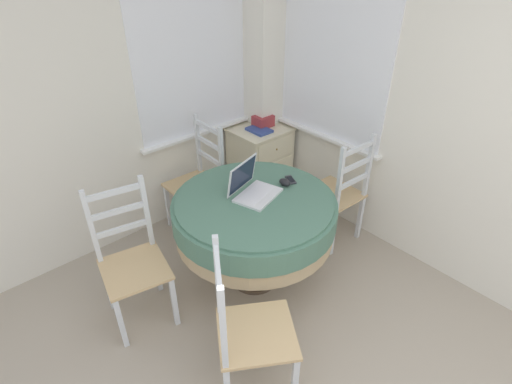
{
  "coord_description": "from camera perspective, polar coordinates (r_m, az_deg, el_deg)",
  "views": [
    {
      "loc": [
        -0.66,
        0.02,
        2.29
      ],
      "look_at": [
        1.01,
        1.89,
        0.68
      ],
      "focal_mm": 28.0,
      "sensor_mm": 36.0,
      "label": 1
    }
  ],
  "objects": [
    {
      "name": "round_dining_table",
      "position": [
        2.84,
        -0.24,
        -3.38
      ],
      "size": [
        1.16,
        1.16,
        0.75
      ],
      "color": "#4C3D2D",
      "rests_on": "ground_plane"
    },
    {
      "name": "corner_room_shell",
      "position": [
        2.77,
        3.17,
        11.27
      ],
      "size": [
        4.3,
        4.77,
        2.55
      ],
      "color": "white",
      "rests_on": "ground_plane"
    },
    {
      "name": "dining_chair_left_flank",
      "position": [
        2.81,
        -17.27,
        -9.52
      ],
      "size": [
        0.49,
        0.5,
        1.01
      ],
      "color": "tan",
      "rests_on": "ground_plane"
    },
    {
      "name": "corner_cabinet",
      "position": [
        4.04,
        0.59,
        4.31
      ],
      "size": [
        0.53,
        0.48,
        0.73
      ],
      "color": "beige",
      "rests_on": "ground_plane"
    },
    {
      "name": "cell_phone",
      "position": [
        2.98,
        4.98,
        1.76
      ],
      "size": [
        0.1,
        0.13,
        0.01
      ],
      "color": "#2D2D33",
      "rests_on": "round_dining_table"
    },
    {
      "name": "book_on_cabinet",
      "position": [
        3.82,
        0.46,
        8.85
      ],
      "size": [
        0.17,
        0.23,
        0.02
      ],
      "color": "#33478C",
      "rests_on": "corner_cabinet"
    },
    {
      "name": "laptop",
      "position": [
        2.78,
        -0.51,
        0.55
      ],
      "size": [
        0.38,
        0.35,
        0.24
      ],
      "color": "silver",
      "rests_on": "round_dining_table"
    },
    {
      "name": "dining_chair_camera_near",
      "position": [
        2.31,
        -1.22,
        -19.28
      ],
      "size": [
        0.58,
        0.57,
        1.01
      ],
      "color": "tan",
      "rests_on": "ground_plane"
    },
    {
      "name": "computer_mouse",
      "position": [
        2.91,
        4.14,
        1.39
      ],
      "size": [
        0.06,
        0.1,
        0.05
      ],
      "color": "black",
      "rests_on": "round_dining_table"
    },
    {
      "name": "dining_chair_near_back_window",
      "position": [
        3.55,
        -8.23,
        1.5
      ],
      "size": [
        0.44,
        0.42,
        1.01
      ],
      "color": "tan",
      "rests_on": "ground_plane"
    },
    {
      "name": "dining_chair_near_right_window",
      "position": [
        3.42,
        11.59,
        -0.24
      ],
      "size": [
        0.43,
        0.44,
        1.01
      ],
      "color": "tan",
      "rests_on": "ground_plane"
    },
    {
      "name": "storage_box",
      "position": [
        3.91,
        1.02,
        10.11
      ],
      "size": [
        0.18,
        0.15,
        0.11
      ],
      "color": "#9E3338",
      "rests_on": "corner_cabinet"
    }
  ]
}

